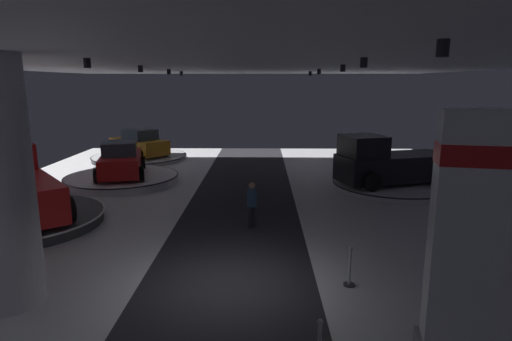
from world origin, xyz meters
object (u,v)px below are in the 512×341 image
object	(u,v)px
brand_sign_pylon	(464,236)
visitor_walking_near	(252,202)
display_platform_deep_left	(140,157)
pickup_truck_far_right	(388,163)
pickup_truck_mid_left	(14,187)
display_car_far_left	(121,160)
display_car_deep_left	(139,144)
display_platform_mid_left	(19,220)
display_platform_far_left	(122,179)
column_left	(0,184)
display_platform_far_right	(393,185)

from	to	relation	value
brand_sign_pylon	visitor_walking_near	distance (m)	8.09
display_platform_deep_left	pickup_truck_far_right	bearing A→B (deg)	-28.09
pickup_truck_mid_left	display_platform_deep_left	size ratio (longest dim) A/B	0.90
pickup_truck_mid_left	display_platform_deep_left	xyz separation A→B (m)	(0.72, 12.76, -1.17)
display_platform_deep_left	visitor_walking_near	world-z (taller)	visitor_walking_near
display_car_far_left	pickup_truck_far_right	bearing A→B (deg)	-3.63
display_car_deep_left	brand_sign_pylon	bearing A→B (deg)	-60.39
display_car_deep_left	visitor_walking_near	size ratio (longest dim) A/B	2.74
display_platform_mid_left	display_car_deep_left	xyz separation A→B (m)	(0.54, 12.98, 0.81)
display_car_far_left	visitor_walking_near	distance (m)	9.26
display_platform_mid_left	brand_sign_pylon	bearing A→B (deg)	-30.61
display_platform_far_left	display_car_deep_left	distance (m)	6.65
column_left	visitor_walking_near	xyz separation A→B (m)	(5.27, 5.16, -1.84)
display_platform_deep_left	display_platform_far_left	bearing A→B (deg)	-81.40
pickup_truck_far_right	display_car_far_left	size ratio (longest dim) A/B	1.26
display_platform_mid_left	pickup_truck_mid_left	bearing A→B (deg)	129.72
display_platform_far_right	display_platform_mid_left	distance (m)	15.74
column_left	display_platform_deep_left	size ratio (longest dim) A/B	0.91
display_platform_far_left	display_car_deep_left	bearing A→B (deg)	98.43
brand_sign_pylon	display_car_deep_left	distance (m)	23.08
display_car_far_left	display_platform_deep_left	xyz separation A→B (m)	(-1.00, 6.58, -1.00)
brand_sign_pylon	pickup_truck_mid_left	xyz separation A→B (m)	(-12.13, 7.30, -1.00)
pickup_truck_far_right	visitor_walking_near	xyz separation A→B (m)	(-6.25, -5.67, -0.26)
display_platform_mid_left	visitor_walking_near	xyz separation A→B (m)	(8.11, -0.06, 0.70)
visitor_walking_near	display_car_far_left	bearing A→B (deg)	135.49
display_platform_far_left	visitor_walking_near	bearing A→B (deg)	-44.61
display_platform_mid_left	pickup_truck_mid_left	distance (m)	1.15
visitor_walking_near	pickup_truck_far_right	bearing A→B (deg)	42.22
display_platform_mid_left	display_platform_deep_left	distance (m)	13.01
pickup_truck_mid_left	visitor_walking_near	size ratio (longest dim) A/B	3.41
display_platform_far_left	display_platform_deep_left	xyz separation A→B (m)	(-0.99, 6.55, -0.06)
display_platform_mid_left	pickup_truck_mid_left	xyz separation A→B (m)	(-0.21, 0.25, 1.10)
column_left	display_platform_mid_left	xyz separation A→B (m)	(-2.84, 5.22, -2.54)
brand_sign_pylon	column_left	bearing A→B (deg)	168.61
display_car_deep_left	visitor_walking_near	distance (m)	15.08
brand_sign_pylon	display_platform_far_left	distance (m)	17.19
display_platform_mid_left	display_platform_far_right	bearing A→B (deg)	21.26
display_platform_far_left	brand_sign_pylon	bearing A→B (deg)	-52.36
column_left	display_platform_deep_left	xyz separation A→B (m)	(-2.33, 18.23, -2.61)
column_left	display_car_far_left	xyz separation A→B (m)	(-1.33, 11.65, -1.61)
visitor_walking_near	brand_sign_pylon	bearing A→B (deg)	-61.41
display_car_far_left	display_car_deep_left	size ratio (longest dim) A/B	1.03
column_left	display_car_far_left	bearing A→B (deg)	96.51
pickup_truck_far_right	pickup_truck_mid_left	distance (m)	15.52
display_platform_far_right	pickup_truck_mid_left	world-z (taller)	pickup_truck_mid_left
pickup_truck_mid_left	visitor_walking_near	xyz separation A→B (m)	(8.31, -0.30, -0.41)
display_car_far_left	visitor_walking_near	bearing A→B (deg)	-44.51
display_platform_mid_left	display_car_deep_left	bearing A→B (deg)	87.64
display_platform_mid_left	display_platform_deep_left	world-z (taller)	display_platform_mid_left
display_car_far_left	display_platform_far_left	bearing A→B (deg)	104.16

